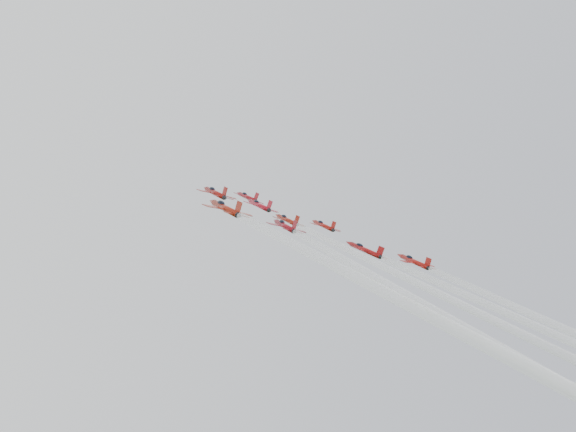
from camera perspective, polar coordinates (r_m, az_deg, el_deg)
jet_lead at (r=180.07m, az=-3.66°, el=1.71°), size 9.78×12.22×8.77m
jet_row2_left at (r=154.79m, az=-6.52°, el=2.09°), size 10.39×12.98×9.32m
jet_row2_center at (r=162.33m, az=-2.58°, el=0.97°), size 10.11×12.63×9.07m
jet_row2_right at (r=169.06m, az=3.16°, el=-0.83°), size 9.31×11.63×8.35m
jet_center at (r=112.29m, az=9.62°, el=-4.98°), size 8.39×75.77×52.68m
jet_rear_farleft at (r=79.52m, az=8.60°, el=-6.96°), size 10.54×95.17×66.17m
jet_rear_left at (r=93.62m, az=11.80°, el=-6.86°), size 8.72×78.76×54.76m
jet_rear_right at (r=106.46m, az=20.10°, el=-8.90°), size 8.82×79.63×55.36m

